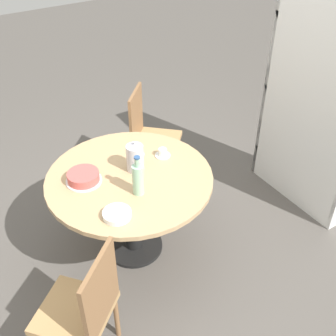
# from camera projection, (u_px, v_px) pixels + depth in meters

# --- Properties ---
(ground_plane) EXTENTS (14.00, 14.00, 0.00)m
(ground_plane) POSITION_uv_depth(u_px,v_px,m) (134.00, 247.00, 3.54)
(ground_plane) COLOR #56514C
(dining_table) EXTENTS (1.23, 1.23, 0.75)m
(dining_table) POSITION_uv_depth(u_px,v_px,m) (130.00, 192.00, 3.17)
(dining_table) COLOR black
(dining_table) RESTS_ON ground_plane
(chair_a) EXTENTS (0.59, 0.59, 0.95)m
(chair_a) POSITION_uv_depth(u_px,v_px,m) (150.00, 135.00, 4.01)
(chair_a) COLOR olive
(chair_a) RESTS_ON ground_plane
(chair_b) EXTENTS (0.59, 0.59, 0.95)m
(chair_b) POSITION_uv_depth(u_px,v_px,m) (84.00, 309.00, 2.48)
(chair_b) COLOR olive
(chair_b) RESTS_ON ground_plane
(bookshelf) EXTENTS (1.01, 0.28, 1.96)m
(bookshelf) POSITION_uv_depth(u_px,v_px,m) (315.00, 107.00, 3.53)
(bookshelf) COLOR silver
(bookshelf) RESTS_ON ground_plane
(coffee_pot) EXTENTS (0.13, 0.13, 0.25)m
(coffee_pot) POSITION_uv_depth(u_px,v_px,m) (135.00, 157.00, 3.09)
(coffee_pot) COLOR silver
(coffee_pot) RESTS_ON dining_table
(water_bottle) EXTENTS (0.08, 0.08, 0.31)m
(water_bottle) POSITION_uv_depth(u_px,v_px,m) (138.00, 179.00, 2.86)
(water_bottle) COLOR #99C6A3
(water_bottle) RESTS_ON dining_table
(cake_main) EXTENTS (0.26, 0.26, 0.08)m
(cake_main) POSITION_uv_depth(u_px,v_px,m) (83.00, 177.00, 3.02)
(cake_main) COLOR white
(cake_main) RESTS_ON dining_table
(cup_a) EXTENTS (0.12, 0.12, 0.06)m
(cup_a) POSITION_uv_depth(u_px,v_px,m) (163.00, 153.00, 3.28)
(cup_a) COLOR silver
(cup_a) RESTS_ON dining_table
(cup_b) EXTENTS (0.12, 0.12, 0.06)m
(cup_b) POSITION_uv_depth(u_px,v_px,m) (137.00, 152.00, 3.29)
(cup_b) COLOR silver
(cup_b) RESTS_ON dining_table
(plate_stack) EXTENTS (0.19, 0.19, 0.04)m
(plate_stack) POSITION_uv_depth(u_px,v_px,m) (117.00, 214.00, 2.73)
(plate_stack) COLOR white
(plate_stack) RESTS_ON dining_table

